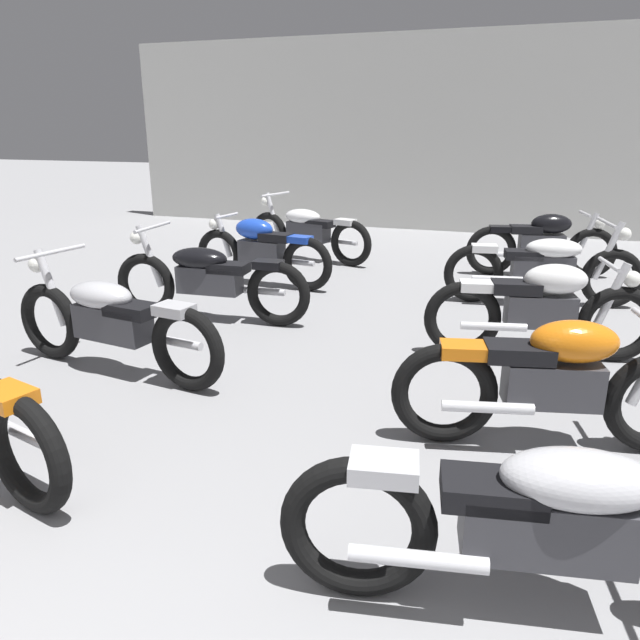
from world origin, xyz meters
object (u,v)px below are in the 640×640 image
Objects in this scene: motorcycle_right_row_1 at (550,522)px; motorcycle_right_row_3 at (542,308)px; motorcycle_left_row_2 at (112,320)px; motorcycle_right_row_5 at (542,243)px; motorcycle_left_row_3 at (208,278)px; motorcycle_right_row_2 at (554,380)px; motorcycle_right_row_4 at (544,266)px; motorcycle_left_row_5 at (308,230)px; motorcycle_left_row_4 at (261,250)px.

motorcycle_right_row_1 reaches higher than motorcycle_right_row_3.
motorcycle_left_row_2 is at bearing 153.87° from motorcycle_right_row_1.
motorcycle_left_row_2 is 1.11× the size of motorcycle_right_row_5.
motorcycle_right_row_2 is (3.31, -1.66, 0.01)m from motorcycle_left_row_3.
motorcycle_right_row_3 is 3.21m from motorcycle_right_row_5.
motorcycle_right_row_1 and motorcycle_right_row_4 have the same top height.
motorcycle_right_row_1 is 1.11× the size of motorcycle_right_row_2.
motorcycle_left_row_5 is at bearing 90.70° from motorcycle_left_row_3.
motorcycle_right_row_3 is (3.34, -1.57, 0.00)m from motorcycle_left_row_4.
motorcycle_left_row_2 reaches higher than motorcycle_left_row_4.
motorcycle_right_row_4 is (3.30, 1.71, 0.00)m from motorcycle_left_row_3.
motorcycle_right_row_1 is at bearing -26.13° from motorcycle_left_row_2.
motorcycle_left_row_2 and motorcycle_right_row_1 have the same top height.
motorcycle_left_row_5 is at bearing 136.03° from motorcycle_right_row_3.
motorcycle_right_row_2 is at bearing -55.03° from motorcycle_left_row_5.
motorcycle_left_row_4 is 1.01× the size of motorcycle_right_row_5.
motorcycle_right_row_4 is (0.05, 1.76, -0.01)m from motorcycle_right_row_3.
motorcycle_left_row_2 is at bearing -89.27° from motorcycle_left_row_4.
motorcycle_right_row_4 is (3.38, 0.19, -0.01)m from motorcycle_left_row_4.
motorcycle_left_row_2 is 3.67m from motorcycle_right_row_1.
motorcycle_right_row_4 is 1.45m from motorcycle_right_row_5.
motorcycle_right_row_2 is 4.81m from motorcycle_right_row_5.
motorcycle_left_row_3 is 1.10× the size of motorcycle_left_row_4.
motorcycle_right_row_1 is 1.10× the size of motorcycle_right_row_5.
motorcycle_right_row_1 reaches higher than motorcycle_right_row_2.
motorcycle_left_row_5 is at bearing 89.90° from motorcycle_left_row_2.
motorcycle_left_row_2 is 1.00× the size of motorcycle_right_row_4.
motorcycle_right_row_5 is (3.38, 1.64, 0.00)m from motorcycle_left_row_4.
motorcycle_left_row_3 is at bearing 153.38° from motorcycle_right_row_2.
motorcycle_right_row_2 is at bearing -43.10° from motorcycle_left_row_4.
motorcycle_left_row_2 is 5.75m from motorcycle_right_row_5.
motorcycle_left_row_4 is at bearing 136.90° from motorcycle_right_row_2.
motorcycle_right_row_3 is at bearing -91.47° from motorcycle_right_row_4.
motorcycle_right_row_3 is 1.00× the size of motorcycle_right_row_5.
motorcycle_right_row_4 reaches higher than motorcycle_right_row_3.
motorcycle_left_row_5 is 5.84m from motorcycle_right_row_2.
motorcycle_left_row_5 is at bearing 124.97° from motorcycle_right_row_2.
motorcycle_left_row_5 is (-0.04, 3.13, 0.00)m from motorcycle_left_row_3.
motorcycle_left_row_5 is 1.09× the size of motorcycle_right_row_5.
motorcycle_left_row_5 and motorcycle_right_row_4 have the same top height.
motorcycle_left_row_2 is at bearing -125.61° from motorcycle_right_row_5.
motorcycle_left_row_3 reaches higher than motorcycle_left_row_4.
motorcycle_right_row_5 is at bearing 54.39° from motorcycle_left_row_2.
motorcycle_right_row_1 is at bearing -92.24° from motorcycle_right_row_2.
motorcycle_right_row_2 is (3.39, -3.18, 0.00)m from motorcycle_left_row_4.
motorcycle_left_row_3 is 1.02× the size of motorcycle_left_row_5.
motorcycle_left_row_4 is 1.01× the size of motorcycle_right_row_2.
motorcycle_left_row_3 and motorcycle_left_row_5 have the same top height.
motorcycle_right_row_2 and motorcycle_right_row_5 have the same top height.
motorcycle_left_row_2 is 1.00× the size of motorcycle_left_row_3.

